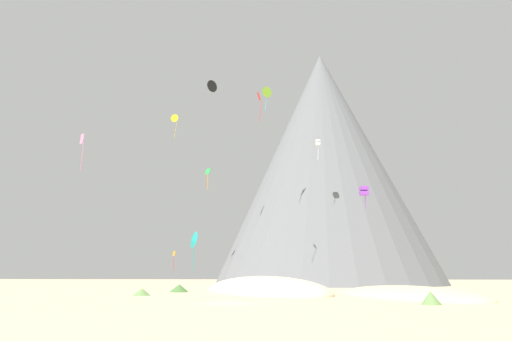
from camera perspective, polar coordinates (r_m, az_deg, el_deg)
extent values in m
plane|color=#CCBA8E|center=(37.37, -3.79, -16.85)|extent=(400.00, 400.00, 0.00)
ellipsoid|color=beige|center=(48.72, 18.81, -15.39)|extent=(17.83, 22.92, 2.44)
ellipsoid|color=beige|center=(57.36, 0.92, -15.67)|extent=(23.78, 27.85, 4.28)
cone|color=#668C4C|center=(38.10, 21.77, -15.11)|extent=(2.15, 2.15, 1.04)
cone|color=#386633|center=(57.87, 3.65, -15.12)|extent=(3.12, 3.12, 1.03)
cone|color=#477238|center=(62.29, -9.96, -14.81)|extent=(2.81, 2.81, 1.06)
cone|color=#668C4C|center=(52.81, -14.61, -15.02)|extent=(2.77, 2.77, 0.79)
cone|color=slate|center=(113.66, 8.79, 0.99)|extent=(69.87, 69.87, 60.45)
cone|color=slate|center=(117.49, 12.63, -5.53)|extent=(28.16, 28.16, 35.45)
cone|color=slate|center=(112.48, 9.32, -4.51)|extent=(42.44, 42.44, 38.69)
cube|color=green|center=(62.72, -6.26, -0.10)|extent=(0.92, 0.84, 0.86)
cylinder|color=orange|center=(62.39, -6.29, -1.45)|extent=(0.11, 0.23, 2.16)
cube|color=pink|center=(70.46, -21.66, 3.85)|extent=(0.73, 0.60, 1.58)
cylinder|color=pink|center=(69.60, -21.67, 1.63)|extent=(0.42, 0.58, 4.09)
cube|color=purple|center=(61.90, 13.86, -2.89)|extent=(1.21, 1.22, 0.55)
cube|color=purple|center=(62.02, 13.83, -2.28)|extent=(1.21, 1.22, 0.55)
cylinder|color=purple|center=(61.72, 14.00, -3.95)|extent=(0.17, 0.24, 1.81)
cone|color=black|center=(91.60, -5.77, 10.83)|extent=(1.94, 2.13, 2.51)
cone|color=yellow|center=(92.27, -10.49, 6.68)|extent=(1.65, 0.59, 1.63)
cylinder|color=gold|center=(91.38, -10.41, 5.22)|extent=(0.52, 0.13, 3.34)
cone|color=teal|center=(64.20, -8.16, -8.88)|extent=(1.96, 2.44, 2.45)
cylinder|color=teal|center=(64.03, -8.16, -11.36)|extent=(0.19, 0.49, 3.11)
cone|color=#8CD133|center=(88.75, 1.38, 10.13)|extent=(2.02, 1.78, 2.18)
cylinder|color=#33BCDB|center=(87.78, 1.27, 8.60)|extent=(0.45, 0.36, 2.93)
cube|color=orange|center=(95.14, -10.60, -10.55)|extent=(0.65, 0.61, 0.98)
cylinder|color=red|center=(95.09, -10.68, -11.77)|extent=(0.34, 0.48, 3.08)
cube|color=white|center=(88.91, 8.06, 3.43)|extent=(0.94, 0.93, 0.44)
cube|color=white|center=(89.10, 8.04, 3.82)|extent=(0.94, 0.93, 0.44)
cylinder|color=white|center=(88.41, 8.08, 2.32)|extent=(0.32, 0.33, 3.16)
cube|color=red|center=(77.37, 0.38, 9.62)|extent=(0.70, 0.76, 1.32)
cylinder|color=red|center=(76.31, 0.59, 7.72)|extent=(0.61, 0.32, 4.12)
cone|color=#E5668C|center=(90.07, 4.51, -10.49)|extent=(2.70, 2.43, 2.47)
cylinder|color=teal|center=(89.97, 4.47, -12.51)|extent=(0.50, 0.27, 3.81)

